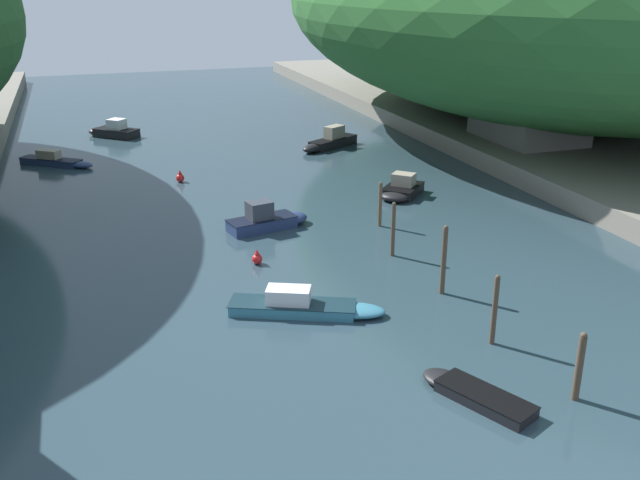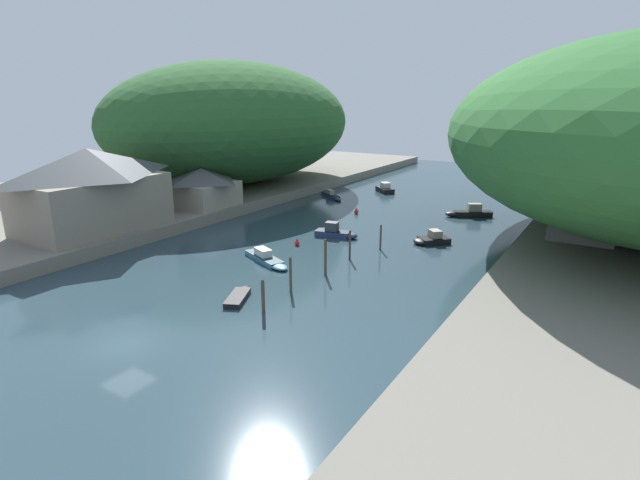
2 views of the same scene
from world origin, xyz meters
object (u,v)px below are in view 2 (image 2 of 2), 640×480
boathouse_shed (202,186)px  person_on_quay (59,238)px  boat_yellow_tender (267,259)px  boat_far_upstream (384,189)px  boat_white_cruiser (332,196)px  boat_cabin_cruiser (239,295)px  channel_buoy_near (297,243)px  boat_navy_launch (337,233)px  boat_red_skiff (431,239)px  right_bank_cottage (586,211)px  channel_buoy_far (356,211)px  waterfront_building (91,188)px  boat_open_rowboat (468,213)px

boathouse_shed → person_on_quay: boathouse_shed is taller
boat_yellow_tender → boat_far_upstream: boat_far_upstream is taller
boat_white_cruiser → boat_cabin_cruiser: bearing=57.3°
boat_white_cruiser → boat_cabin_cruiser: boat_white_cruiser is taller
channel_buoy_near → boat_cabin_cruiser: bearing=-73.6°
channel_buoy_near → boathouse_shed: bearing=165.2°
boathouse_shed → boat_navy_launch: size_ratio=1.60×
boathouse_shed → boat_red_skiff: size_ratio=1.95×
boat_far_upstream → person_on_quay: 47.80m
boathouse_shed → boat_red_skiff: boathouse_shed is taller
right_bank_cottage → boat_cabin_cruiser: 34.38m
boat_yellow_tender → channel_buoy_far: (-2.08, 21.19, -0.01)m
boat_yellow_tender → boat_navy_launch: size_ratio=1.34×
boat_yellow_tender → boat_navy_launch: boat_navy_launch is taller
waterfront_building → boathouse_shed: 14.45m
boat_yellow_tender → boat_navy_launch: (1.19, 10.51, 0.15)m
boat_cabin_cruiser → waterfront_building: bearing=145.8°
boat_navy_launch → channel_buoy_near: 5.11m
boat_red_skiff → boat_cabin_cruiser: boat_red_skiff is taller
boathouse_shed → boat_cabin_cruiser: (21.22, -17.97, -3.52)m
boat_open_rowboat → person_on_quay: bearing=114.3°
boathouse_shed → channel_buoy_near: bearing=-14.8°
boat_navy_launch → channel_buoy_far: boat_navy_launch is taller
boathouse_shed → boat_yellow_tender: 20.98m
boat_yellow_tender → channel_buoy_far: 21.29m
boat_open_rowboat → person_on_quay: person_on_quay is taller
channel_buoy_far → boat_far_upstream: bearing=102.3°
waterfront_building → channel_buoy_far: 30.71m
boat_yellow_tender → channel_buoy_far: boat_yellow_tender is taller
right_bank_cottage → channel_buoy_far: 25.98m
boat_cabin_cruiser → boathouse_shed: bearing=115.0°
boat_red_skiff → boat_far_upstream: boat_far_upstream is taller
right_bank_cottage → person_on_quay: size_ratio=4.97×
boathouse_shed → boat_far_upstream: bearing=64.9°
boathouse_shed → boat_far_upstream: size_ratio=1.69×
boat_white_cruiser → boat_cabin_cruiser: 38.28m
boat_far_upstream → waterfront_building: bearing=-155.8°
channel_buoy_far → waterfront_building: bearing=-123.7°
boat_open_rowboat → channel_buoy_near: 24.11m
boat_yellow_tender → boat_red_skiff: size_ratio=1.63×
boat_open_rowboat → channel_buoy_near: boat_open_rowboat is taller
boat_yellow_tender → person_on_quay: bearing=-33.9°
waterfront_building → boat_white_cruiser: 33.94m
boat_navy_launch → channel_buoy_near: (-1.85, -4.76, -0.19)m
waterfront_building → boat_far_upstream: size_ratio=3.20×
boat_red_skiff → boat_far_upstream: 28.29m
boat_yellow_tender → boat_red_skiff: (10.47, 13.57, 0.08)m
boat_open_rowboat → channel_buoy_near: (-11.13, -21.39, -0.21)m
person_on_quay → boat_red_skiff: bearing=-51.7°
right_bank_cottage → boat_white_cruiser: 34.70m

